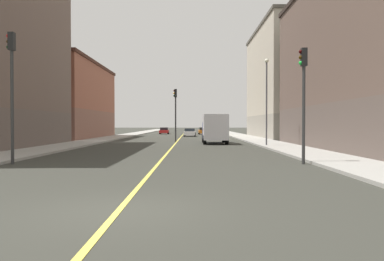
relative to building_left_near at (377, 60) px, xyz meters
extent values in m
plane|color=#32332C|center=(-15.85, -21.47, -6.97)|extent=(400.00, 400.00, 0.00)
cube|color=#9E9B93|center=(-6.37, 27.53, -6.89)|extent=(3.57, 168.00, 0.15)
cube|color=#9E9B93|center=(-25.32, 27.53, -6.89)|extent=(3.57, 168.00, 0.15)
cube|color=#E5D14C|center=(-15.85, 27.53, -6.96)|extent=(0.16, 154.00, 0.01)
cube|color=brown|center=(0.00, 0.00, -5.22)|extent=(9.18, 24.76, 3.50)
cube|color=brown|center=(0.00, 0.00, 1.54)|extent=(9.18, 24.76, 10.02)
cube|color=#9D9688|center=(0.00, 26.90, -5.34)|extent=(9.18, 22.47, 3.25)
cube|color=#BCB29E|center=(0.00, 26.90, 2.43)|extent=(9.18, 22.47, 12.30)
cube|color=#545047|center=(0.00, 26.90, 8.78)|extent=(9.48, 22.77, 0.40)
cube|color=brown|center=(-31.70, 24.25, -5.06)|extent=(9.18, 22.47, 3.82)
cube|color=#93513D|center=(-31.70, 24.25, -0.04)|extent=(9.18, 22.47, 6.21)
cube|color=#42241B|center=(-31.70, 24.25, 3.27)|extent=(9.48, 22.77, 0.40)
cylinder|color=#2D2D2D|center=(-8.56, -10.87, -4.52)|extent=(0.16, 0.16, 4.90)
cube|color=black|center=(-8.56, -10.87, -1.62)|extent=(0.28, 0.32, 0.90)
sphere|color=#320404|center=(-8.72, -10.87, -1.35)|extent=(0.20, 0.20, 0.20)
sphere|color=#352204|center=(-8.72, -10.87, -1.63)|extent=(0.20, 0.20, 0.20)
sphere|color=green|center=(-8.72, -10.87, -1.91)|extent=(0.20, 0.20, 0.20)
cylinder|color=#2D2D2D|center=(-23.14, -10.87, -4.13)|extent=(0.16, 0.16, 5.68)
cube|color=black|center=(-23.14, -10.87, -0.83)|extent=(0.28, 0.32, 0.90)
sphere|color=red|center=(-23.30, -10.87, -0.56)|extent=(0.20, 0.20, 0.20)
sphere|color=#352204|center=(-23.30, -10.87, -0.84)|extent=(0.20, 0.20, 0.20)
sphere|color=black|center=(-23.30, -10.87, -1.12)|extent=(0.20, 0.20, 0.20)
cylinder|color=#2D2D2D|center=(-15.96, 13.06, -4.49)|extent=(0.16, 0.16, 4.96)
cube|color=black|center=(-15.96, 13.06, -1.56)|extent=(0.28, 0.32, 0.90)
sphere|color=#320404|center=(-16.12, 13.06, -1.29)|extent=(0.20, 0.20, 0.20)
sphere|color=orange|center=(-16.12, 13.06, -1.57)|extent=(0.20, 0.20, 0.20)
sphere|color=black|center=(-16.12, 13.06, -1.85)|extent=(0.20, 0.20, 0.20)
cylinder|color=#4C4C51|center=(-7.56, 4.27, -3.17)|extent=(0.14, 0.14, 7.29)
sphere|color=#EAEACC|center=(-7.56, 4.27, 0.62)|extent=(0.36, 0.36, 0.36)
cube|color=orange|center=(-11.95, 45.62, -6.43)|extent=(1.97, 4.31, 0.63)
cube|color=black|center=(-11.95, 45.50, -5.87)|extent=(1.66, 2.16, 0.49)
cylinder|color=black|center=(-12.82, 46.90, -6.65)|extent=(0.25, 0.65, 0.64)
cylinder|color=black|center=(-11.20, 46.97, -6.65)|extent=(0.25, 0.65, 0.64)
cylinder|color=black|center=(-12.70, 44.28, -6.65)|extent=(0.25, 0.65, 0.64)
cylinder|color=black|center=(-11.08, 44.35, -6.65)|extent=(0.25, 0.65, 0.64)
cube|color=red|center=(-19.68, 47.94, -6.47)|extent=(1.81, 4.55, 0.56)
cube|color=black|center=(-19.68, 48.09, -5.93)|extent=(1.57, 2.19, 0.52)
cylinder|color=black|center=(-20.50, 49.34, -6.65)|extent=(0.23, 0.64, 0.64)
cylinder|color=black|center=(-18.90, 49.36, -6.65)|extent=(0.23, 0.64, 0.64)
cylinder|color=black|center=(-20.46, 46.53, -6.65)|extent=(0.23, 0.64, 0.64)
cylinder|color=black|center=(-18.87, 46.55, -6.65)|extent=(0.23, 0.64, 0.64)
cube|color=white|center=(-14.50, 32.96, -6.44)|extent=(1.91, 4.32, 0.62)
cube|color=black|center=(-14.50, 33.03, -5.91)|extent=(1.63, 2.00, 0.44)
cylinder|color=black|center=(-15.29, 34.31, -6.65)|extent=(0.24, 0.65, 0.64)
cylinder|color=black|center=(-13.65, 34.27, -6.65)|extent=(0.24, 0.65, 0.64)
cylinder|color=black|center=(-15.36, 31.65, -6.65)|extent=(0.24, 0.65, 0.64)
cylinder|color=black|center=(-13.71, 31.61, -6.65)|extent=(0.24, 0.65, 0.64)
cube|color=navy|center=(-11.83, 12.34, -5.71)|extent=(2.36, 1.90, 1.82)
cube|color=silver|center=(-11.83, 8.74, -5.27)|extent=(2.36, 4.48, 2.49)
cylinder|color=black|center=(-12.91, 12.00, -6.52)|extent=(0.30, 0.90, 0.90)
cylinder|color=black|center=(-10.75, 12.00, -6.52)|extent=(0.30, 0.90, 0.90)
cylinder|color=black|center=(-12.91, 7.79, -6.52)|extent=(0.30, 0.90, 0.90)
cylinder|color=black|center=(-10.75, 7.79, -6.52)|extent=(0.30, 0.90, 0.90)
camera|label=1|loc=(-14.14, -30.61, -4.95)|focal=36.98mm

